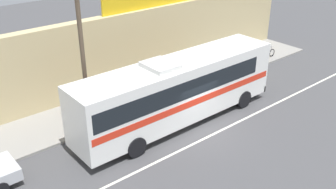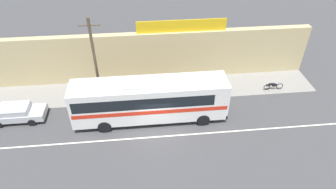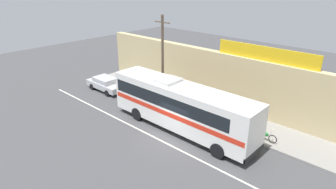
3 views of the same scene
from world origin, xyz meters
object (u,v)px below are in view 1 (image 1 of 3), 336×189
(intercity_bus, at_px, (177,88))
(pedestrian_far_right, at_px, (151,75))
(motorcycle_black, at_px, (267,53))
(utility_pole, at_px, (83,56))
(motorcycle_green, at_px, (211,73))
(pedestrian_by_curb, at_px, (179,73))

(intercity_bus, distance_m, pedestrian_far_right, 4.29)
(intercity_bus, relative_size, motorcycle_black, 6.63)
(utility_pole, height_order, pedestrian_far_right, utility_pole)
(pedestrian_far_right, bearing_deg, intercity_bus, -107.94)
(pedestrian_far_right, bearing_deg, utility_pole, -163.01)
(intercity_bus, distance_m, motorcycle_green, 6.26)
(intercity_bus, height_order, pedestrian_by_curb, intercity_bus)
(pedestrian_far_right, height_order, pedestrian_by_curb, pedestrian_by_curb)
(motorcycle_green, height_order, pedestrian_by_curb, pedestrian_by_curb)
(pedestrian_by_curb, bearing_deg, intercity_bus, -133.06)
(utility_pole, relative_size, motorcycle_black, 4.27)
(utility_pole, xyz_separation_m, pedestrian_far_right, (5.32, 1.63, -3.05))
(utility_pole, bearing_deg, pedestrian_by_curb, 5.66)
(intercity_bus, distance_m, utility_pole, 5.13)
(motorcycle_green, bearing_deg, motorcycle_black, 0.22)
(pedestrian_by_curb, bearing_deg, utility_pole, -174.34)
(pedestrian_by_curb, bearing_deg, motorcycle_green, -7.75)
(intercity_bus, xyz_separation_m, pedestrian_by_curb, (2.84, 3.04, -0.92))
(motorcycle_green, relative_size, pedestrian_far_right, 1.12)
(utility_pole, xyz_separation_m, motorcycle_black, (15.56, 0.35, -3.62))
(motorcycle_green, bearing_deg, utility_pole, -178.03)
(intercity_bus, relative_size, motorcycle_green, 6.37)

